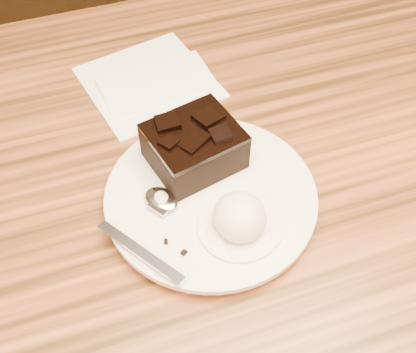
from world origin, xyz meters
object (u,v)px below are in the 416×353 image
object	(u,v)px
plate	(211,199)
napkin	(149,82)
brownie	(194,148)
ice_cream_scoop	(240,217)
dining_table	(180,315)
spoon	(162,200)

from	to	relation	value
plate	napkin	bearing A→B (deg)	93.58
brownie	ice_cream_scoop	distance (m)	0.11
dining_table	brownie	world-z (taller)	brownie
spoon	ice_cream_scoop	bearing A→B (deg)	-73.63
plate	dining_table	bearing A→B (deg)	135.83
ice_cream_scoop	plate	bearing A→B (deg)	105.02
dining_table	spoon	world-z (taller)	spoon
brownie	spoon	world-z (taller)	brownie
plate	napkin	size ratio (longest dim) A/B	1.45
plate	brownie	xyz separation A→B (m)	(-0.00, 0.05, 0.03)
ice_cream_scoop	spoon	distance (m)	0.09
dining_table	napkin	size ratio (longest dim) A/B	7.14
brownie	spoon	xyz separation A→B (m)	(-0.05, -0.05, -0.02)
plate	spoon	size ratio (longest dim) A/B	1.44
spoon	napkin	distance (m)	0.23
brownie	dining_table	bearing A→B (deg)	-162.66
spoon	napkin	xyz separation A→B (m)	(0.04, 0.22, -0.02)
brownie	napkin	size ratio (longest dim) A/B	0.59
plate	ice_cream_scoop	size ratio (longest dim) A/B	4.04
napkin	spoon	bearing A→B (deg)	-100.78
dining_table	plate	xyz separation A→B (m)	(0.04, -0.04, 0.38)
plate	ice_cream_scoop	world-z (taller)	ice_cream_scoop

